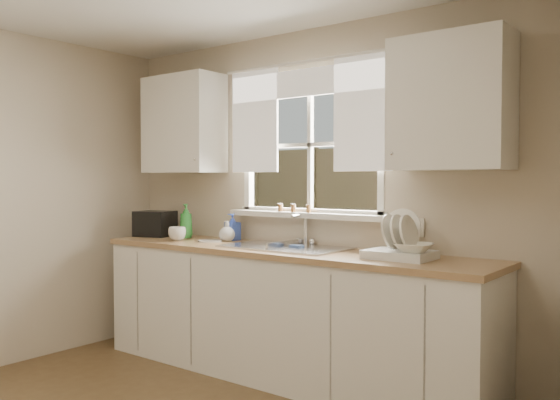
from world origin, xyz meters
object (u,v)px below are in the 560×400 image
Objects in this scene: dish_rack at (400,247)px; soap_bottle_a at (186,221)px; cup at (177,234)px; black_appliance at (155,224)px.

dish_rack reaches higher than soap_bottle_a.
dish_rack is at bearing -26.82° from soap_bottle_a.
black_appliance is at bearing 151.63° from cup.
dish_rack is 1.41× the size of soap_bottle_a.
dish_rack is 2.85× the size of cup.
black_appliance is at bearing 165.52° from soap_bottle_a.
soap_bottle_a is at bearing 108.80° from cup.
cup is at bearing -85.49° from soap_bottle_a.
cup is 0.48× the size of black_appliance.
soap_bottle_a is 0.24m from cup.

